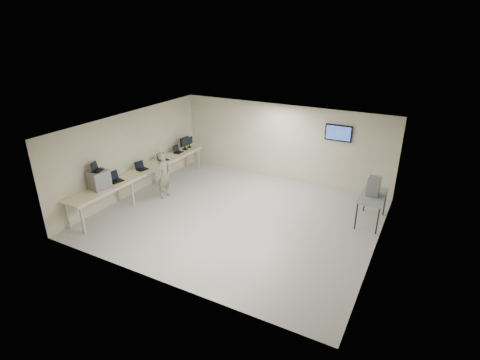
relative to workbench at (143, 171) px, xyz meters
The scene contains 13 objects.
room 3.67m from the workbench, ahead, with size 8.01×7.01×2.81m.
workbench is the anchor object (origin of this frame).
equipment_box 1.84m from the workbench, 92.00° to the right, with size 0.47×0.53×0.56m, color gray.
laptop_on_box 1.93m from the workbench, 93.62° to the right, with size 0.35×0.38×0.26m.
laptop_0 1.21m from the workbench, 93.64° to the right, with size 0.40×0.45×0.31m.
laptop_1 0.16m from the workbench, 144.95° to the right, with size 0.36×0.40×0.28m.
laptop_2 1.03m from the workbench, 90.05° to the left, with size 0.36×0.39×0.26m.
laptop_3 1.98m from the workbench, 91.55° to the left, with size 0.29×0.35×0.27m.
monitor_near 2.43m from the workbench, 90.27° to the left, with size 0.22×0.49×0.49m.
monitor_far 2.71m from the workbench, 90.24° to the left, with size 0.18×0.41×0.40m.
soldier 0.78m from the workbench, ahead, with size 0.58×0.38×1.59m, color gray.
side_table 7.36m from the workbench, 12.54° to the left, with size 0.68×1.46×0.88m.
storage_bins 7.35m from the workbench, 12.58° to the left, with size 0.34×0.38×0.54m.
Camera 1 is at (4.81, -8.79, 5.47)m, focal length 28.00 mm.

